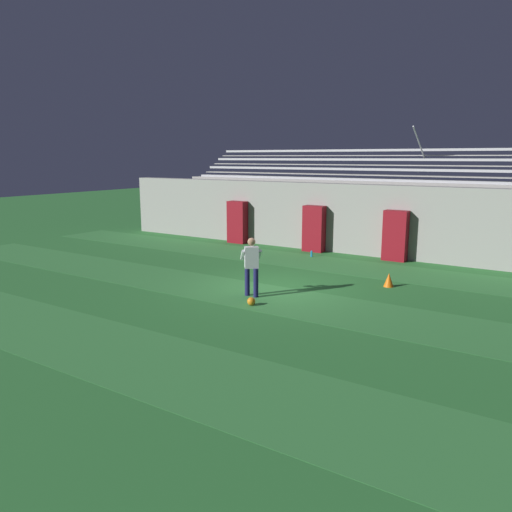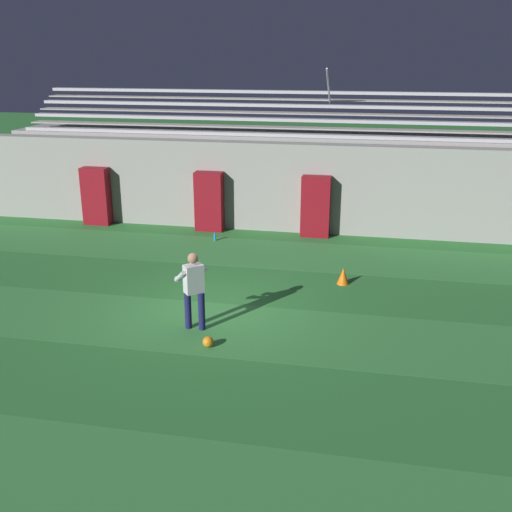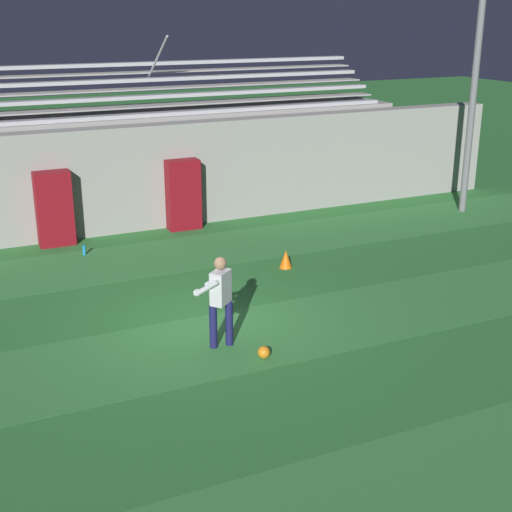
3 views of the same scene
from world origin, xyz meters
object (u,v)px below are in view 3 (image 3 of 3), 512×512
(padding_pillar_gate_left, at_px, (54,209))
(padding_pillar_gate_right, at_px, (183,195))
(goalkeeper, at_px, (220,296))
(traffic_cone, at_px, (286,259))
(soccer_ball, at_px, (264,352))
(water_bottle, at_px, (84,250))

(padding_pillar_gate_left, bearing_deg, padding_pillar_gate_right, 0.00)
(goalkeeper, bearing_deg, traffic_cone, 47.30)
(padding_pillar_gate_left, relative_size, traffic_cone, 4.53)
(padding_pillar_gate_right, height_order, soccer_ball, padding_pillar_gate_right)
(padding_pillar_gate_left, distance_m, water_bottle, 1.43)
(goalkeeper, xyz_separation_m, soccer_ball, (0.49, -0.75, -0.84))
(water_bottle, bearing_deg, goalkeeper, -79.11)
(soccer_ball, bearing_deg, padding_pillar_gate_left, 105.03)
(soccer_ball, xyz_separation_m, traffic_cone, (2.41, 3.89, 0.10))
(goalkeeper, relative_size, soccer_ball, 7.59)
(soccer_ball, bearing_deg, padding_pillar_gate_right, 80.54)
(goalkeeper, bearing_deg, water_bottle, 100.89)
(goalkeeper, distance_m, soccer_ball, 1.23)
(padding_pillar_gate_left, height_order, traffic_cone, padding_pillar_gate_left)
(padding_pillar_gate_left, xyz_separation_m, goalkeeper, (1.61, -7.08, 0.00))
(padding_pillar_gate_left, relative_size, water_bottle, 7.92)
(padding_pillar_gate_left, bearing_deg, soccer_ball, -74.97)
(goalkeeper, relative_size, traffic_cone, 3.98)
(padding_pillar_gate_right, relative_size, traffic_cone, 4.53)
(padding_pillar_gate_right, height_order, goalkeeper, padding_pillar_gate_right)
(padding_pillar_gate_right, bearing_deg, traffic_cone, -74.35)
(traffic_cone, bearing_deg, padding_pillar_gate_left, 138.90)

